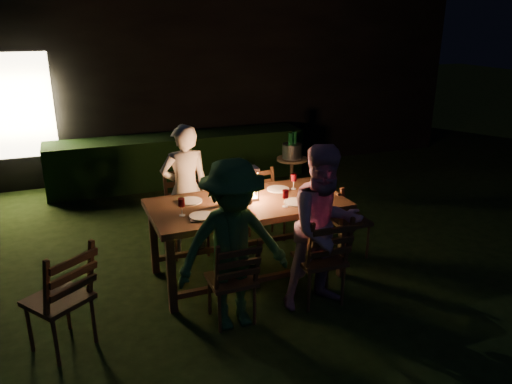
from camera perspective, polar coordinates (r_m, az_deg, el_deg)
name	(u,v)px	position (r m, az deg, el deg)	size (l,w,h in m)	color
garden_envelope	(175,72)	(10.64, -9.28, 13.42)	(40.00, 40.00, 3.20)	black
dining_table	(247,209)	(5.19, -0.99, -1.97)	(2.04, 1.05, 0.84)	#53321B
chair_near_left	(232,294)	(4.61, -2.74, -11.58)	(0.41, 0.44, 0.90)	#53321B
chair_near_right	(320,274)	(4.93, 7.29, -9.26)	(0.45, 0.48, 0.97)	#53321B
chair_far_left	(188,227)	(5.91, -7.76, -4.04)	(0.46, 0.50, 1.02)	#53321B
chair_far_right	(266,218)	(6.22, 1.19, -3.03)	(0.44, 0.47, 0.89)	#53321B
chair_end	(346,232)	(5.89, 10.30, -4.53)	(0.46, 0.42, 0.95)	#53321B
chair_spare	(62,316)	(4.54, -21.28, -13.10)	(0.65, 0.65, 1.01)	#53321B
person_house_side	(185,190)	(5.79, -8.09, 0.28)	(0.56, 0.37, 1.53)	beige
person_opp_right	(325,228)	(4.67, 7.86, -4.12)	(0.77, 0.60, 1.59)	#C789B2
person_opp_left	(233,246)	(4.33, -2.62, -6.18)	(1.00, 0.58, 1.55)	#336634
lantern	(250,185)	(5.17, -0.69, 0.78)	(0.16, 0.16, 0.35)	white
plate_far_left	(190,201)	(5.20, -7.54, -1.04)	(0.25, 0.25, 0.01)	white
plate_near_left	(202,216)	(4.80, -6.18, -2.74)	(0.25, 0.25, 0.01)	white
plate_far_right	(278,189)	(5.51, 2.54, 0.33)	(0.25, 0.25, 0.01)	white
plate_near_right	(296,202)	(5.14, 4.58, -1.16)	(0.25, 0.25, 0.01)	white
wineglass_a	(211,189)	(5.29, -5.13, 0.35)	(0.06, 0.06, 0.18)	#59070F
wineglass_b	(182,207)	(4.82, -8.48, -1.71)	(0.06, 0.06, 0.18)	#59070F
wineglass_c	(285,199)	(5.00, 3.37, -0.75)	(0.06, 0.06, 0.18)	#59070F
wineglass_d	(294,181)	(5.52, 4.33, 1.21)	(0.06, 0.06, 0.18)	#59070F
wineglass_e	(249,205)	(4.83, -0.82, -1.44)	(0.06, 0.06, 0.18)	silver
bottle_table	(224,192)	(5.03, -3.66, 0.01)	(0.07, 0.07, 0.28)	#0F471E
napkin_left	(245,214)	(4.83, -1.28, -2.51)	(0.18, 0.14, 0.01)	red
napkin_right	(308,203)	(5.12, 5.98, -1.32)	(0.18, 0.14, 0.01)	red
phone	(197,220)	(4.71, -6.72, -3.24)	(0.14, 0.07, 0.01)	black
side_table	(292,163)	(7.60, 4.12, 3.36)	(0.46, 0.46, 0.62)	olive
ice_bucket	(292,151)	(7.55, 4.15, 4.69)	(0.30, 0.30, 0.22)	#A5A8AD
bottle_bucket_a	(290,149)	(7.49, 3.94, 4.96)	(0.07, 0.07, 0.32)	#0F471E
bottle_bucket_b	(294,147)	(7.60, 4.38, 5.16)	(0.07, 0.07, 0.32)	#0F471E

